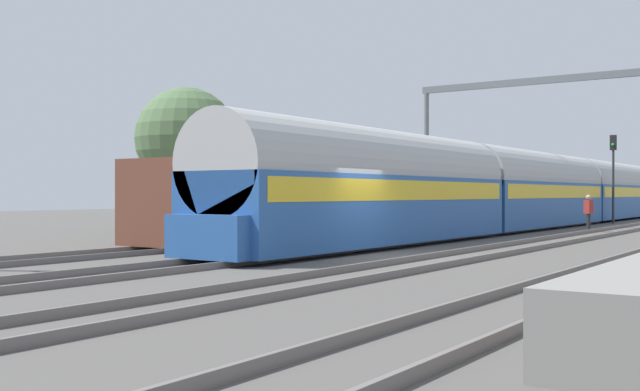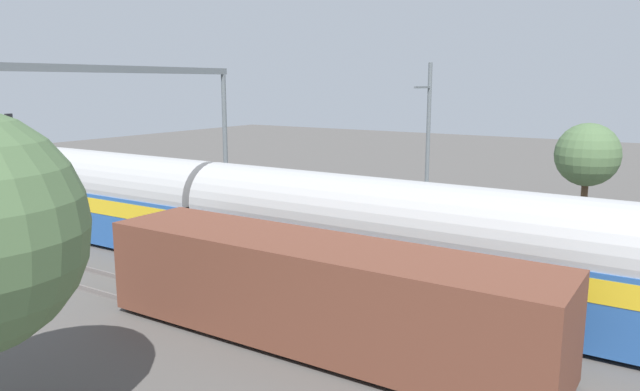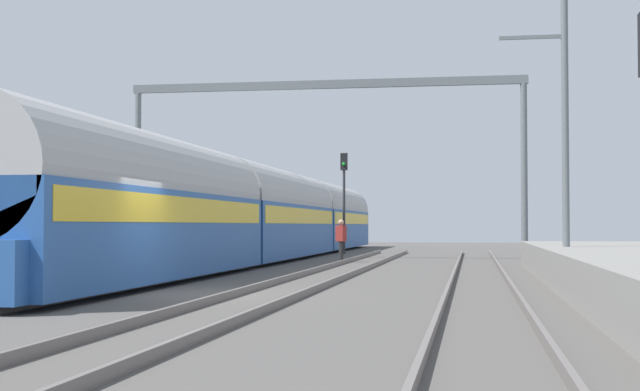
% 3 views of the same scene
% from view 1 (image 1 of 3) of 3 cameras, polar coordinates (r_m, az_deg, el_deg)
% --- Properties ---
extents(ground, '(120.00, 120.00, 0.00)m').
position_cam_1_polar(ground, '(21.66, 4.86, -4.57)').
color(ground, '#524F4B').
extents(track_far_west, '(1.52, 60.00, 0.16)m').
position_cam_1_polar(track_far_west, '(25.51, -8.15, -3.69)').
color(track_far_west, '#68615D').
rests_on(track_far_west, ground).
extents(track_west, '(1.51, 60.00, 0.16)m').
position_cam_1_polar(track_west, '(22.80, 0.04, -4.14)').
color(track_west, '#68615D').
rests_on(track_west, ground).
extents(track_east, '(1.51, 60.00, 0.16)m').
position_cam_1_polar(track_east, '(20.68, 10.18, -4.57)').
color(track_east, '#68615D').
rests_on(track_east, ground).
extents(track_far_east, '(1.52, 60.00, 0.16)m').
position_cam_1_polar(track_far_east, '(19.33, 22.18, -4.91)').
color(track_far_east, '#68615D').
rests_on(track_far_east, ground).
extents(passenger_train, '(2.93, 49.20, 3.82)m').
position_cam_1_polar(passenger_train, '(40.44, 15.75, 0.40)').
color(passenger_train, '#28569E').
rests_on(passenger_train, ground).
extents(freight_car, '(2.80, 13.00, 2.70)m').
position_cam_1_polar(freight_car, '(28.21, -3.24, -0.49)').
color(freight_car, brown).
rests_on(freight_car, ground).
extents(person_crossing, '(0.47, 0.43, 1.73)m').
position_cam_1_polar(person_crossing, '(37.44, 19.57, -1.03)').
color(person_crossing, '#272727').
rests_on(person_crossing, ground).
extents(railway_signal_far, '(0.36, 0.30, 5.30)m').
position_cam_1_polar(railway_signal_far, '(48.51, 21.21, 2.00)').
color(railway_signal_far, '#2D2D33').
rests_on(railway_signal_far, ground).
extents(catenary_gantry, '(17.54, 0.28, 7.86)m').
position_cam_1_polar(catenary_gantry, '(40.67, 19.00, 6.03)').
color(catenary_gantry, slate).
rests_on(catenary_gantry, ground).
extents(tree_west_background, '(4.70, 4.70, 6.69)m').
position_cam_1_polar(tree_west_background, '(35.49, -10.03, 4.24)').
color(tree_west_background, '#4C3826').
rests_on(tree_west_background, ground).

